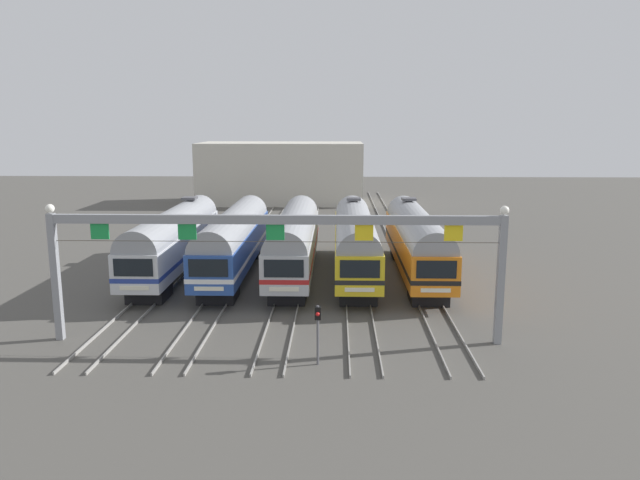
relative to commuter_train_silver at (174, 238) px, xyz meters
name	(u,v)px	position (x,y,z in m)	size (l,w,h in m)	color
ground_plane	(295,275)	(8.68, 0.00, -2.69)	(160.00, 160.00, 0.00)	#4C4944
track_bed	(306,232)	(8.68, 17.00, -2.61)	(18.87, 70.00, 0.15)	gray
commuter_train_silver	(174,238)	(0.00, 0.00, 0.00)	(2.88, 18.06, 5.05)	silver
commuter_train_blue	(234,239)	(4.34, 0.00, 0.00)	(2.88, 18.06, 4.77)	#284C9E
commuter_train_stainless	(295,239)	(8.68, 0.00, 0.00)	(2.88, 18.06, 4.77)	#B2B5BA
commuter_train_yellow	(355,239)	(13.03, 0.00, 0.00)	(2.88, 18.06, 5.05)	gold
commuter_train_orange	(416,239)	(17.37, 0.00, 0.00)	(2.88, 18.06, 5.05)	orange
catenary_gantry	(275,239)	(8.68, -13.50, 2.58)	(22.61, 0.44, 6.97)	gray
yard_signal_mast	(318,324)	(10.86, -16.45, -0.73)	(0.28, 0.35, 2.80)	#59595E
maintenance_building	(281,173)	(4.17, 40.23, 1.38)	(21.84, 10.00, 8.13)	beige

